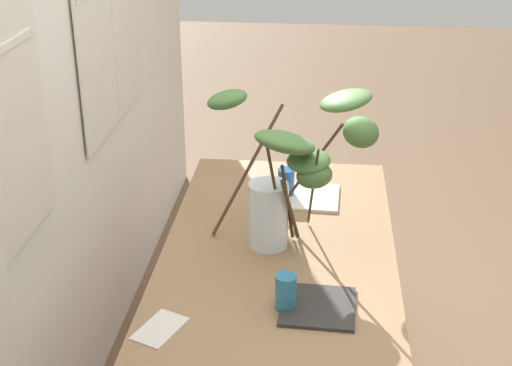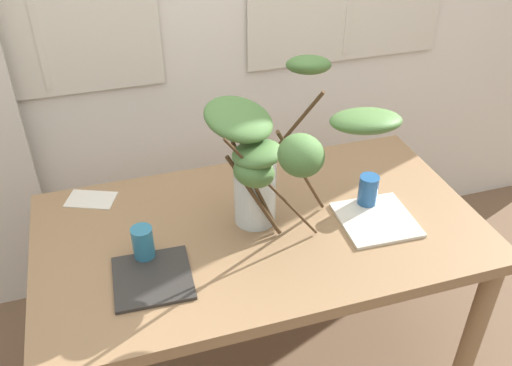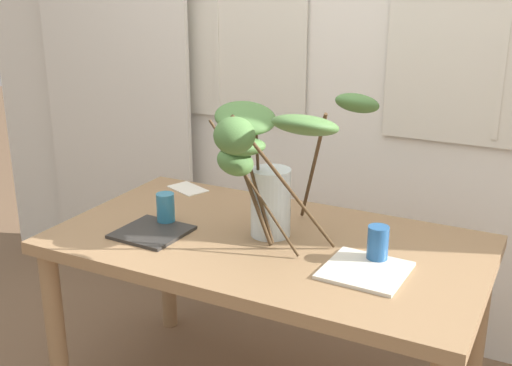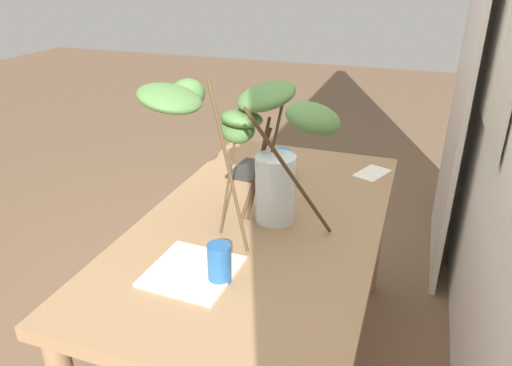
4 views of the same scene
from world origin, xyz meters
name	(u,v)px [view 2 (image 2 of 4)]	position (x,y,z in m)	size (l,w,h in m)	color
ground	(260,361)	(0.00, 0.00, 0.00)	(14.00, 14.00, 0.00)	brown
dining_table	(260,246)	(0.00, 0.00, 0.66)	(1.57, 0.87, 0.76)	#93704C
vase_with_branches	(274,154)	(0.03, -0.04, 1.08)	(0.61, 0.72, 0.57)	silver
drinking_glass_blue_left	(143,244)	(-0.41, -0.05, 0.82)	(0.07, 0.07, 0.12)	teal
drinking_glass_blue_right	(368,191)	(0.42, 0.00, 0.82)	(0.07, 0.07, 0.13)	#235693
plate_square_left	(153,278)	(-0.41, -0.15, 0.76)	(0.24, 0.24, 0.01)	#2D2B28
plate_square_right	(376,220)	(0.41, -0.10, 0.76)	(0.26, 0.26, 0.01)	silver
napkin_folded	(91,199)	(-0.57, 0.34, 0.76)	(0.18, 0.11, 0.00)	silver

